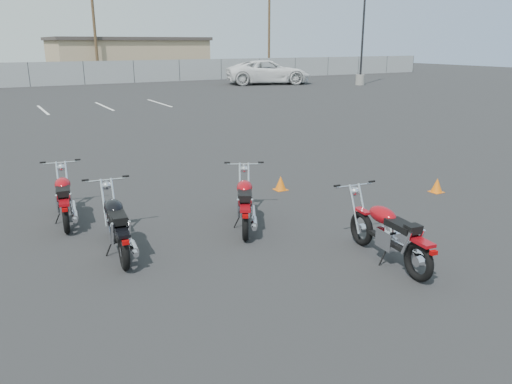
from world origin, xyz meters
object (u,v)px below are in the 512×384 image
motorcycle_front_red (65,199)px  white_van (268,65)px  motorcycle_rear_red (389,233)px  motorcycle_third_red (245,203)px  motorcycle_second_black (117,225)px

motorcycle_front_red → white_van: white_van is taller
motorcycle_rear_red → white_van: white_van is taller
motorcycle_third_red → motorcycle_rear_red: size_ratio=0.94×
motorcycle_front_red → motorcycle_third_red: (2.79, -1.88, 0.01)m
white_van → motorcycle_front_red: bearing=160.6°
motorcycle_front_red → motorcycle_second_black: motorcycle_second_black is taller
motorcycle_third_red → white_van: white_van is taller
motorcycle_second_black → motorcycle_rear_red: bearing=-34.2°
motorcycle_rear_red → motorcycle_front_red: bearing=132.7°
motorcycle_rear_red → white_van: 33.96m
white_van → motorcycle_third_red: bearing=166.5°
motorcycle_second_black → motorcycle_rear_red: size_ratio=1.00×
motorcycle_front_red → motorcycle_rear_red: (3.96, -4.30, 0.02)m
motorcycle_second_black → motorcycle_third_red: bearing=1.1°
motorcycle_third_red → motorcycle_rear_red: (1.17, -2.41, 0.01)m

